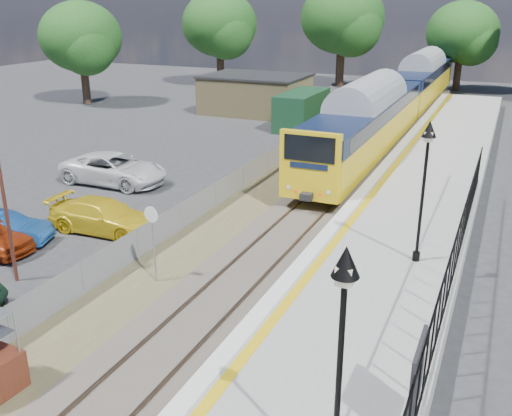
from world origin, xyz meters
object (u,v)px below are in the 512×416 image
Objects in this scene: victorian_lamp_south at (343,317)px; speed_sign at (153,232)px; car_yellow at (104,216)px; victorian_lamp_north at (426,160)px; train at (400,95)px; car_blue at (3,229)px; car_white at (114,169)px.

victorian_lamp_south is 10.76m from speed_sign.
victorian_lamp_south reaches higher than speed_sign.
car_yellow is (-4.42, 2.97, -1.17)m from speed_sign.
victorian_lamp_north is 0.11× the size of train.
car_yellow is (-12.50, 9.63, -3.63)m from victorian_lamp_south.
victorian_lamp_south is 1.69× the size of speed_sign.
car_blue is at bearing -176.24° from speed_sign.
victorian_lamp_south is at bearing -133.48° from car_white.
train is 7.31× the size of car_white.
speed_sign is 0.49× the size of car_white.
victorian_lamp_south is at bearing -133.78° from car_blue.
victorian_lamp_north is 1.69× the size of speed_sign.
car_white is (-3.62, 5.47, 0.11)m from car_yellow.
car_blue is 0.79× the size of car_yellow.
speed_sign is at bearing -112.26° from car_blue.
car_blue is (-15.11, -2.91, -3.70)m from victorian_lamp_north.
speed_sign is 5.45m from car_yellow.
car_yellow is at bearing -178.30° from victorian_lamp_north.
victorian_lamp_south is at bearing -88.85° from victorian_lamp_north.
train is 28.53m from speed_sign.
car_white is (-16.12, 15.11, -3.52)m from victorian_lamp_south.
car_white is at bearing -118.00° from train.
train reaches higher than car_yellow.
victorian_lamp_north is 1.26× the size of car_blue.
car_yellow reaches higher than car_blue.
speed_sign is (-7.88, -3.33, -2.46)m from victorian_lamp_north.
train is 29.71m from car_blue.
car_yellow is (-12.30, -0.37, -3.63)m from victorian_lamp_north.
victorian_lamp_north is 8.90m from speed_sign.
speed_sign is at bearing 140.48° from victorian_lamp_south.
train is 11.16× the size of car_blue.
train is 15.01× the size of speed_sign.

